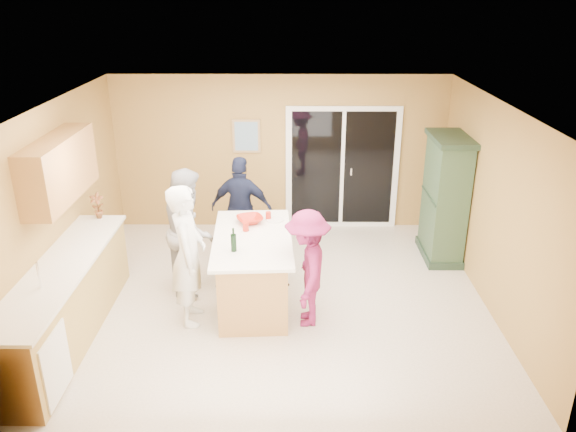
{
  "coord_description": "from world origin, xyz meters",
  "views": [
    {
      "loc": [
        0.19,
        -6.57,
        3.88
      ],
      "look_at": [
        0.15,
        0.1,
        1.15
      ],
      "focal_mm": 35.0,
      "sensor_mm": 36.0,
      "label": 1
    }
  ],
  "objects_px": {
    "woman_grey": "(190,230)",
    "woman_magenta": "(307,269)",
    "green_hutch": "(445,200)",
    "woman_navy": "(242,209)",
    "woman_white": "(188,255)",
    "kitchen_island": "(253,272)"
  },
  "relations": [
    {
      "from": "woman_white",
      "to": "woman_grey",
      "type": "distance_m",
      "value": 0.84
    },
    {
      "from": "kitchen_island",
      "to": "woman_white",
      "type": "xyz_separation_m",
      "value": [
        -0.75,
        -0.41,
        0.44
      ]
    },
    {
      "from": "woman_grey",
      "to": "woman_magenta",
      "type": "distance_m",
      "value": 1.79
    },
    {
      "from": "woman_white",
      "to": "woman_navy",
      "type": "xyz_separation_m",
      "value": [
        0.5,
        1.76,
        -0.09
      ]
    },
    {
      "from": "green_hutch",
      "to": "woman_magenta",
      "type": "bearing_deg",
      "value": -138.49
    },
    {
      "from": "kitchen_island",
      "to": "green_hutch",
      "type": "bearing_deg",
      "value": 23.8
    },
    {
      "from": "woman_navy",
      "to": "woman_grey",
      "type": "bearing_deg",
      "value": 66.64
    },
    {
      "from": "woman_magenta",
      "to": "kitchen_island",
      "type": "bearing_deg",
      "value": -120.68
    },
    {
      "from": "woman_grey",
      "to": "woman_magenta",
      "type": "relative_size",
      "value": 1.16
    },
    {
      "from": "kitchen_island",
      "to": "woman_magenta",
      "type": "xyz_separation_m",
      "value": [
        0.69,
        -0.45,
        0.29
      ]
    },
    {
      "from": "woman_white",
      "to": "woman_grey",
      "type": "height_order",
      "value": "woman_white"
    },
    {
      "from": "kitchen_island",
      "to": "woman_navy",
      "type": "height_order",
      "value": "woman_navy"
    },
    {
      "from": "woman_navy",
      "to": "kitchen_island",
      "type": "bearing_deg",
      "value": 110.89
    },
    {
      "from": "woman_white",
      "to": "woman_grey",
      "type": "bearing_deg",
      "value": 4.17
    },
    {
      "from": "woman_grey",
      "to": "woman_navy",
      "type": "relative_size",
      "value": 1.07
    },
    {
      "from": "green_hutch",
      "to": "woman_navy",
      "type": "distance_m",
      "value": 3.04
    },
    {
      "from": "woman_magenta",
      "to": "green_hutch",
      "type": "bearing_deg",
      "value": 134.04
    },
    {
      "from": "woman_white",
      "to": "woman_magenta",
      "type": "bearing_deg",
      "value": -96.07
    },
    {
      "from": "kitchen_island",
      "to": "woman_magenta",
      "type": "distance_m",
      "value": 0.87
    },
    {
      "from": "woman_navy",
      "to": "woman_white",
      "type": "bearing_deg",
      "value": 84.64
    },
    {
      "from": "green_hutch",
      "to": "woman_grey",
      "type": "distance_m",
      "value": 3.79
    },
    {
      "from": "green_hutch",
      "to": "woman_magenta",
      "type": "distance_m",
      "value": 2.82
    }
  ]
}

